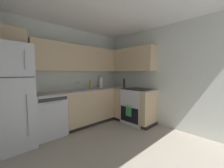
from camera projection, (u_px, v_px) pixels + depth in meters
ground_plane at (113, 154)px, 2.28m from camera, size 3.44×3.44×0.02m
wall_back at (65, 77)px, 3.44m from camera, size 3.54×0.05×2.46m
wall_right at (163, 77)px, 3.38m from camera, size 0.05×3.54×2.46m
refrigerator at (4, 98)px, 2.34m from camera, size 0.82×0.73×1.82m
dishwasher at (49, 115)px, 2.91m from camera, size 0.60×0.63×0.87m
lower_cabinets_back at (87, 107)px, 3.58m from camera, size 1.33×0.62×0.87m
countertop_back at (87, 90)px, 3.54m from camera, size 2.54×0.60×0.03m
lower_cabinets_right at (133, 106)px, 3.72m from camera, size 0.62×1.02×0.87m
countertop_right at (133, 90)px, 3.68m from camera, size 0.60×1.02×0.03m
oven_range at (137, 106)px, 3.64m from camera, size 0.68×0.62×1.05m
upper_cabinets_back at (78, 58)px, 3.47m from camera, size 2.22×0.34×0.63m
upper_cabinets_right at (129, 60)px, 3.90m from camera, size 0.32×1.56×0.63m
sink at (82, 92)px, 3.41m from camera, size 0.64×0.40×0.10m
faucet at (78, 85)px, 3.55m from camera, size 0.07×0.16×0.20m
soap_bottle at (90, 85)px, 3.82m from camera, size 0.06×0.06×0.21m
paper_towel_roll at (101, 82)px, 4.05m from camera, size 0.11×0.11×0.36m
oil_bottle at (124, 83)px, 3.90m from camera, size 0.06×0.06×0.28m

